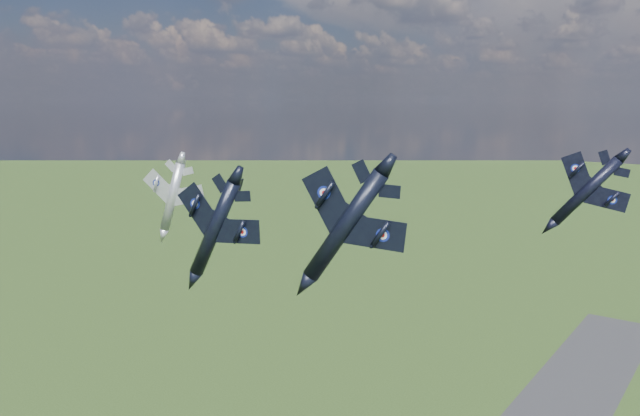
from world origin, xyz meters
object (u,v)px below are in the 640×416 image
Objects in this scene: jet_lead_navy at (215,228)px; jet_right_navy at (345,226)px; jet_left_silver at (172,197)px; jet_high_navy at (586,191)px.

jet_right_navy is (21.93, -7.24, 4.06)m from jet_lead_navy.
jet_right_navy reaches higher than jet_left_silver.
jet_high_navy is at bearing 54.59° from jet_right_navy.
jet_high_navy is 0.97× the size of jet_left_silver.
jet_right_navy reaches higher than jet_high_navy.
jet_left_silver is (-43.16, 19.77, -4.01)m from jet_right_navy.
jet_right_navy is 1.04× the size of jet_high_navy.
jet_lead_navy is 43.18m from jet_high_navy.
jet_high_navy is (31.89, 28.92, 3.40)m from jet_lead_navy.
jet_left_silver is (-21.23, 12.53, 0.05)m from jet_lead_navy.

